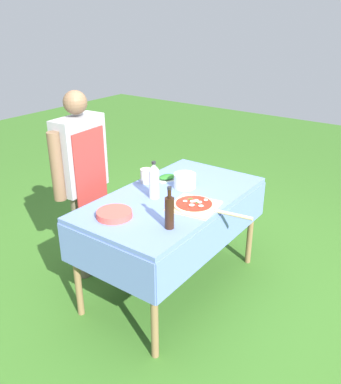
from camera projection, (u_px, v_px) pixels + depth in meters
ground_plane at (172, 285)px, 3.24m from camera, size 12.00×12.00×0.00m
prep_table at (172, 207)px, 2.96m from camera, size 1.45×0.81×0.78m
person_cook at (82, 173)px, 3.06m from camera, size 0.56×0.21×1.50m
pizza_on_peel at (196, 205)px, 2.75m from camera, size 0.35×0.58×0.05m
oil_bottle at (169, 212)px, 2.45m from camera, size 0.06×0.06×0.27m
water_bottle at (154, 181)px, 2.85m from camera, size 0.07×0.07×0.27m
herb_container at (167, 177)px, 3.20m from camera, size 0.20×0.17×0.04m
mixing_tub at (185, 180)px, 3.05m from camera, size 0.17×0.17×0.11m
plate_stack at (114, 214)px, 2.62m from camera, size 0.24×0.24×0.04m
sauce_jar at (146, 177)px, 3.14m from camera, size 0.09×0.09×0.11m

